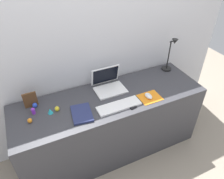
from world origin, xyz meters
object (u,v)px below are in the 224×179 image
Objects in this scene: keyboard at (119,106)px; notebook_pad at (82,114)px; desk_lamp at (170,56)px; picture_frame at (30,100)px; toy_figurine_yellow at (57,109)px; toy_figurine_blue at (35,105)px; toy_figurine_cyan at (50,111)px; toy_figurine_purple at (33,111)px; laptop at (108,83)px; mouse at (149,96)px; toy_figurine_orange at (30,121)px; cell_phone at (130,105)px.

notebook_pad is (-0.34, 0.05, 0.00)m from keyboard.
keyboard and notebook_pad have the same top height.
picture_frame is (-1.51, 0.01, -0.11)m from desk_lamp.
toy_figurine_blue reaches higher than toy_figurine_yellow.
keyboard is 0.76m from toy_figurine_blue.
toy_figurine_cyan is at bearing 163.07° from keyboard.
keyboard is 6.51× the size of toy_figurine_purple.
picture_frame is (-0.75, 0.04, 0.02)m from laptop.
notebook_pad is (-0.66, 0.05, -0.01)m from mouse.
toy_figurine_cyan is 1.20× the size of toy_figurine_orange.
toy_figurine_purple is at bearing 156.74° from toy_figurine_cyan.
toy_figurine_purple reaches higher than toy_figurine_yellow.
toy_figurine_cyan is at bearing 13.10° from toy_figurine_orange.
cell_phone is (0.10, -0.02, -0.01)m from keyboard.
picture_frame is 2.92× the size of toy_figurine_cyan.
keyboard is 0.80m from picture_frame.
toy_figurine_yellow is at bearing -14.73° from toy_figurine_purple.
keyboard is at bearing -157.33° from desk_lamp.
toy_figurine_blue is at bearing 128.58° from toy_figurine_cyan.
toy_figurine_orange is at bearing 159.94° from cell_phone.
toy_figurine_cyan is at bearing -50.89° from picture_frame.
laptop is 0.77m from desk_lamp.
desk_lamp is at bearing 6.29° from toy_figurine_yellow.
notebook_pad is (-1.13, -0.28, -0.18)m from desk_lamp.
toy_figurine_yellow is 0.20m from toy_figurine_purple.
keyboard is 0.78m from toy_figurine_orange.
toy_figurine_blue is at bearing 68.93° from toy_figurine_orange.
picture_frame is (-0.82, 0.36, 0.07)m from cell_phone.
cell_phone is 2.49× the size of toy_figurine_cyan.
toy_figurine_blue is (-0.69, 0.32, 0.01)m from keyboard.
toy_figurine_blue is (0.02, -0.03, -0.05)m from picture_frame.
desk_lamp is 1.49m from toy_figurine_blue.
toy_figurine_cyan is 0.18m from toy_figurine_orange.
laptop reaches higher than toy_figurine_orange.
mouse is at bearing -17.40° from toy_figurine_blue.
toy_figurine_orange is at bearing -111.07° from toy_figurine_blue.
desk_lamp is (0.68, 0.35, 0.18)m from cell_phone.
toy_figurine_blue is (0.02, 0.08, -0.01)m from toy_figurine_purple.
cell_phone is 0.53× the size of notebook_pad.
cell_phone is 2.72× the size of toy_figurine_blue.
toy_figurine_yellow is 0.97× the size of toy_figurine_blue.
laptop is 2.34× the size of cell_phone.
keyboard is at bearing -95.67° from laptop.
toy_figurine_blue is at bearing 142.55° from toy_figurine_yellow.
mouse is 1.09m from picture_frame.
keyboard is 0.76m from toy_figurine_purple.
toy_figurine_purple is at bearing 161.85° from keyboard.
cell_phone is 0.72m from toy_figurine_cyan.
toy_figurine_orange is at bearing 176.24° from notebook_pad.
notebook_pad is at bearing -36.79° from toy_figurine_yellow.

